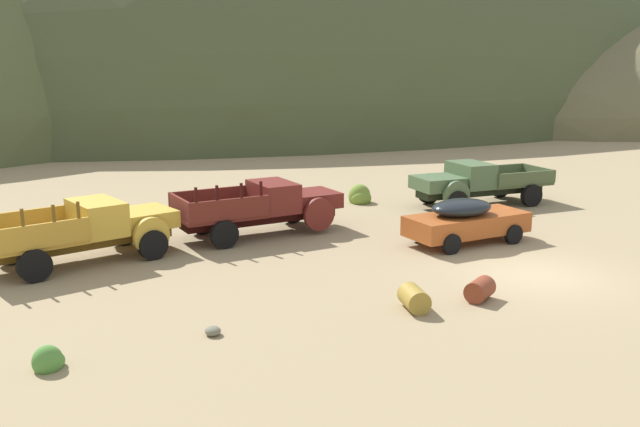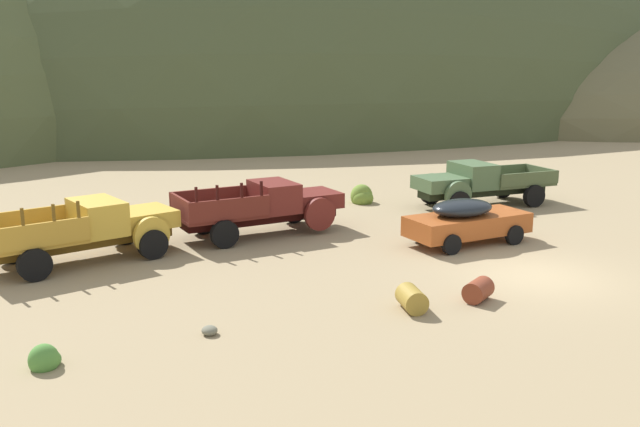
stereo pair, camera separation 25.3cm
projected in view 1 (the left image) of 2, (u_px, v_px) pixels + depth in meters
ground_plane at (536, 275)px, 20.30m from camera, size 300.00×300.00×0.00m
hill_distant at (307, 112)px, 82.11m from camera, size 111.13×70.51×46.89m
hill_far_right at (512, 104)px, 95.67m from camera, size 87.36×89.11×26.12m
truck_faded_yellow at (95, 229)px, 21.68m from camera, size 6.20×3.28×2.16m
truck_oxblood at (269, 206)px, 24.97m from camera, size 6.03×2.50×2.16m
car_oxide_orange at (470, 220)px, 23.75m from camera, size 4.61×1.97×1.57m
truck_weathered_green at (471, 183)px, 29.66m from camera, size 6.38×2.99×1.89m
oil_drum_tipped at (414, 299)px, 17.44m from camera, size 0.84×1.04×0.61m
oil_drum_foreground at (480, 290)px, 18.15m from camera, size 1.00×0.89×0.58m
bush_front_right at (7, 243)px, 23.11m from camera, size 0.84×0.91×0.74m
bush_between_trucks at (48, 361)px, 14.16m from camera, size 0.66×0.66×0.67m
bush_near_barrel at (360, 197)px, 30.46m from camera, size 1.00×1.04×1.06m
rock_flat at (213, 331)px, 15.89m from camera, size 0.37×0.39×0.22m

